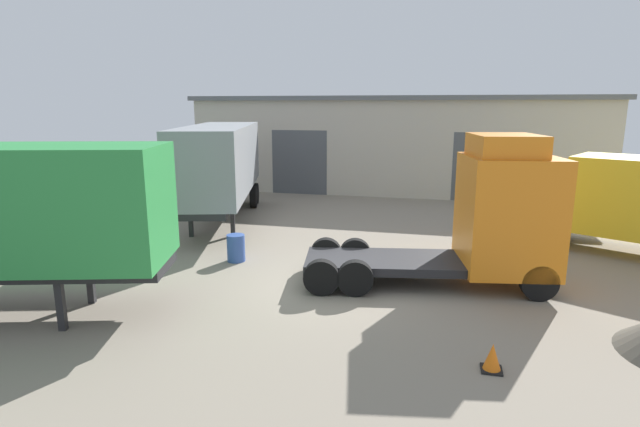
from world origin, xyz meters
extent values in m
plane|color=gray|center=(0.00, 0.00, 0.00)|extent=(60.00, 60.00, 0.00)
cube|color=#B7B2A3|center=(0.00, 18.42, 2.61)|extent=(22.70, 8.84, 5.23)
cube|color=#565B60|center=(0.00, 18.42, 5.35)|extent=(23.20, 9.34, 0.25)
cube|color=#4C5156|center=(-4.99, 14.03, 1.80)|extent=(3.20, 0.08, 3.60)
cube|color=#4C5156|center=(4.99, 14.03, 1.80)|extent=(3.20, 0.08, 3.60)
cube|color=orange|center=(4.66, 1.10, 2.06)|extent=(2.79, 2.87, 3.15)
cube|color=orange|center=(4.46, 1.07, 3.91)|extent=(2.01, 2.36, 0.60)
cube|color=black|center=(5.81, 1.30, 2.69)|extent=(0.44, 2.08, 1.13)
cube|color=#232326|center=(1.33, 0.52, 0.60)|extent=(4.63, 2.71, 0.24)
cylinder|color=#B2B2B7|center=(1.75, 1.61, 0.43)|extent=(1.18, 0.74, 0.56)
cylinder|color=black|center=(5.06, 2.29, 0.48)|extent=(1.00, 0.46, 0.96)
cylinder|color=black|center=(5.44, 0.12, 0.48)|extent=(1.00, 0.46, 0.96)
cylinder|color=black|center=(0.38, 1.47, 0.48)|extent=(1.00, 0.46, 0.96)
cylinder|color=black|center=(0.76, -0.69, 0.48)|extent=(1.00, 0.46, 0.96)
cylinder|color=black|center=(-0.50, 1.32, 0.48)|extent=(1.00, 0.46, 0.96)
cylinder|color=black|center=(-0.13, -0.85, 0.48)|extent=(1.00, 0.46, 0.96)
cube|color=gray|center=(-6.36, 6.52, 2.74)|extent=(5.03, 9.86, 2.78)
cube|color=#232326|center=(-6.36, 6.52, 1.23)|extent=(4.31, 9.65, 0.24)
cube|color=#232326|center=(-4.88, 4.27, 0.56)|extent=(0.20, 0.20, 1.11)
cube|color=#232326|center=(-6.42, 3.83, 0.56)|extent=(0.20, 0.20, 1.11)
cylinder|color=black|center=(-6.12, 9.68, 0.53)|extent=(0.58, 1.10, 1.06)
cylinder|color=black|center=(-8.23, 9.07, 0.53)|extent=(0.58, 1.10, 1.06)
cylinder|color=black|center=(-6.39, 10.64, 0.53)|extent=(0.58, 1.10, 1.06)
cylinder|color=black|center=(-8.51, 10.04, 0.53)|extent=(0.58, 1.10, 1.06)
cube|color=silver|center=(6.67, 6.57, 1.56)|extent=(2.80, 3.01, 2.20)
cube|color=black|center=(5.86, 7.00, 1.95)|extent=(1.02, 1.82, 0.88)
cylinder|color=black|center=(5.78, 5.85, 0.46)|extent=(0.95, 0.70, 0.92)
cylinder|color=black|center=(6.77, 7.71, 0.46)|extent=(0.95, 0.70, 0.92)
cube|color=#232326|center=(-5.72, -2.78, 0.56)|extent=(0.20, 0.20, 1.11)
cube|color=#232326|center=(-5.29, -4.32, 0.56)|extent=(0.20, 0.20, 1.11)
cylinder|color=#33519E|center=(-3.51, 1.36, 0.44)|extent=(0.58, 0.58, 0.88)
cube|color=black|center=(3.95, -3.89, 0.02)|extent=(0.40, 0.40, 0.04)
cone|color=orange|center=(3.95, -3.89, 0.28)|extent=(0.36, 0.36, 0.55)
camera|label=1|loc=(2.82, -13.10, 4.96)|focal=28.00mm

